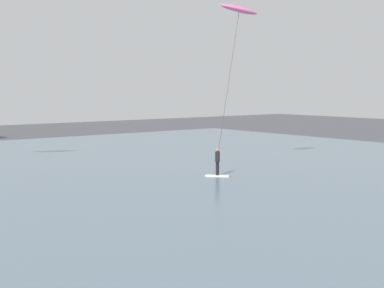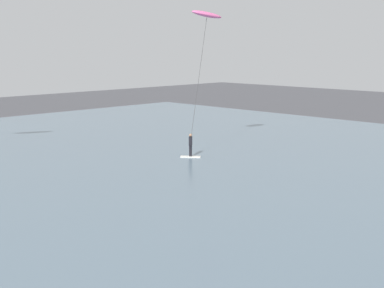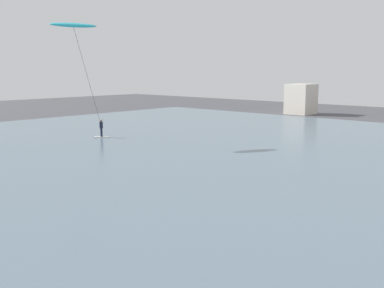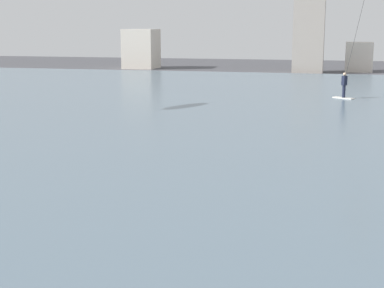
# 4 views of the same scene
# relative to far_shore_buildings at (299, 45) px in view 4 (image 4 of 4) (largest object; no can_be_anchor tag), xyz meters

# --- Properties ---
(water_bay) EXTENTS (84.00, 52.00, 0.10)m
(water_bay) POSITION_rel_far_shore_buildings_xyz_m (3.64, -28.89, -2.69)
(water_bay) COLOR slate
(water_bay) RESTS_ON ground
(far_shore_buildings) EXTENTS (32.58, 5.35, 7.88)m
(far_shore_buildings) POSITION_rel_far_shore_buildings_xyz_m (0.00, 0.00, 0.00)
(far_shore_buildings) COLOR beige
(far_shore_buildings) RESTS_ON ground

